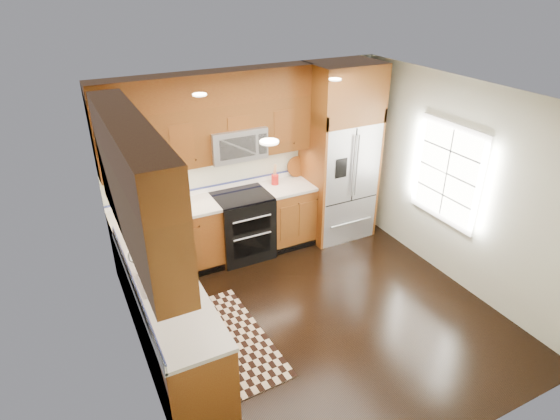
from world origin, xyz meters
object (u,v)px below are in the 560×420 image
refrigerator (340,154)px  utensil_crock (275,178)px  knife_block (183,195)px  range (243,226)px  rug (221,343)px

refrigerator → utensil_crock: 1.02m
refrigerator → utensil_crock: bearing=169.7°
refrigerator → knife_block: 2.34m
range → rug: size_ratio=0.57×
rug → knife_block: knife_block is taller
rug → knife_block: 2.03m
rug → utensil_crock: 2.52m
knife_block → utensil_crock: (1.35, -0.00, -0.01)m
knife_block → range: bearing=-10.6°
range → rug: (-0.95, -1.58, -0.46)m
range → knife_block: (-0.77, 0.14, 0.58)m
range → refrigerator: bearing=-1.4°
range → knife_block: knife_block is taller
refrigerator → rug: (-2.50, -1.55, -1.30)m
refrigerator → knife_block: refrigerator is taller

